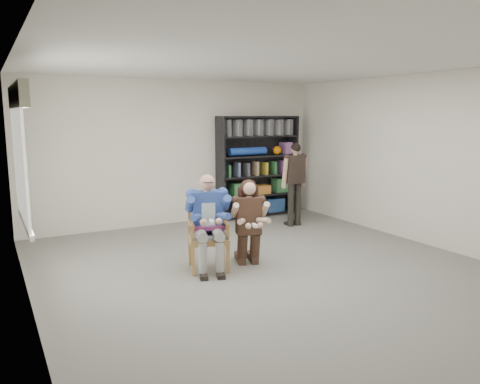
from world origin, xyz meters
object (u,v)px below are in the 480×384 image
seated_man (208,222)px  bookshelf (258,167)px  armchair (208,233)px  standing_man (295,185)px  kneeling_woman (249,223)px

seated_man → bookshelf: (2.40, 2.69, 0.38)m
armchair → seated_man: 0.15m
bookshelf → standing_man: 1.17m
bookshelf → armchair: bearing=-131.8°
kneeling_woman → standing_man: bearing=58.1°
bookshelf → standing_man: size_ratio=1.31×
armchair → bookshelf: bearing=66.0°
seated_man → standing_man: 2.98m
armchair → standing_man: standing_man is taller
armchair → standing_man: (2.55, 1.55, 0.29)m
seated_man → standing_man: size_ratio=0.83×
armchair → seated_man: seated_man is taller
seated_man → kneeling_woman: 0.59m
armchair → bookshelf: 3.64m
bookshelf → standing_man: bookshelf is taller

